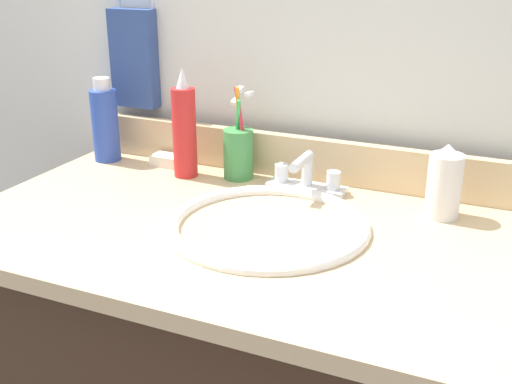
# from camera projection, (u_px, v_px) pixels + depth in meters

# --- Properties ---
(countertop) EXTENTS (1.06, 0.59, 0.03)m
(countertop) POSITION_uv_depth(u_px,v_px,m) (252.00, 237.00, 1.11)
(countertop) COLOR #D1B284
(countertop) RESTS_ON vanity_cabinet
(backsplash) EXTENTS (1.06, 0.02, 0.09)m
(backsplash) POSITION_uv_depth(u_px,v_px,m) (307.00, 158.00, 1.33)
(backsplash) COLOR #D1B284
(backsplash) RESTS_ON countertop
(back_wall) EXTENTS (2.16, 0.04, 1.30)m
(back_wall) POSITION_uv_depth(u_px,v_px,m) (315.00, 212.00, 1.43)
(back_wall) COLOR silver
(back_wall) RESTS_ON ground_plane
(towel_ring) EXTENTS (0.10, 0.01, 0.10)m
(towel_ring) POSITION_uv_depth(u_px,v_px,m) (135.00, 3.00, 1.42)
(towel_ring) COLOR silver
(hand_towel) EXTENTS (0.11, 0.04, 0.22)m
(hand_towel) POSITION_uv_depth(u_px,v_px,m) (134.00, 59.00, 1.44)
(hand_towel) COLOR #334C8C
(sink_basin) EXTENTS (0.36, 0.36, 0.11)m
(sink_basin) POSITION_uv_depth(u_px,v_px,m) (268.00, 243.00, 1.12)
(sink_basin) COLOR white
(sink_basin) RESTS_ON countertop
(faucet) EXTENTS (0.16, 0.10, 0.08)m
(faucet) POSITION_uv_depth(u_px,v_px,m) (306.00, 178.00, 1.26)
(faucet) COLOR silver
(faucet) RESTS_ON countertop
(bottle_shampoo_blue) EXTENTS (0.06, 0.06, 0.19)m
(bottle_shampoo_blue) POSITION_uv_depth(u_px,v_px,m) (105.00, 123.00, 1.43)
(bottle_shampoo_blue) COLOR #2D4CB2
(bottle_shampoo_blue) RESTS_ON countertop
(bottle_lotion_white) EXTENTS (0.06, 0.06, 0.14)m
(bottle_lotion_white) POSITION_uv_depth(u_px,v_px,m) (444.00, 184.00, 1.13)
(bottle_lotion_white) COLOR white
(bottle_lotion_white) RESTS_ON countertop
(bottle_spray_red) EXTENTS (0.05, 0.05, 0.23)m
(bottle_spray_red) POSITION_uv_depth(u_px,v_px,m) (184.00, 130.00, 1.32)
(bottle_spray_red) COLOR red
(bottle_spray_red) RESTS_ON countertop
(cup_green) EXTENTS (0.06, 0.07, 0.20)m
(cup_green) POSITION_uv_depth(u_px,v_px,m) (238.00, 152.00, 1.33)
(cup_green) COLOR #3F8C47
(cup_green) RESTS_ON countertop
(soap_bar) EXTENTS (0.06, 0.04, 0.02)m
(soap_bar) POSITION_uv_depth(u_px,v_px,m) (166.00, 160.00, 1.42)
(soap_bar) COLOR white
(soap_bar) RESTS_ON countertop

